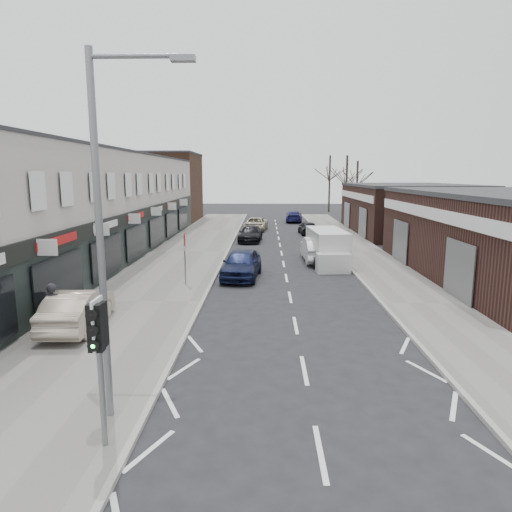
# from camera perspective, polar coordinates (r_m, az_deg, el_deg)

# --- Properties ---
(ground) EXTENTS (160.00, 160.00, 0.00)m
(ground) POSITION_cam_1_polar(r_m,az_deg,el_deg) (11.89, 6.87, -17.92)
(ground) COLOR black
(ground) RESTS_ON ground
(pavement_left) EXTENTS (5.50, 64.00, 0.12)m
(pavement_left) POSITION_cam_1_polar(r_m,az_deg,el_deg) (33.39, -8.44, 0.48)
(pavement_left) COLOR slate
(pavement_left) RESTS_ON ground
(pavement_right) EXTENTS (3.50, 64.00, 0.12)m
(pavement_right) POSITION_cam_1_polar(r_m,az_deg,el_deg) (33.62, 13.06, 0.39)
(pavement_right) COLOR slate
(pavement_right) RESTS_ON ground
(shop_terrace_left) EXTENTS (8.00, 41.00, 7.10)m
(shop_terrace_left) POSITION_cam_1_polar(r_m,az_deg,el_deg) (32.47, -21.25, 5.84)
(shop_terrace_left) COLOR #BCB6AC
(shop_terrace_left) RESTS_ON ground
(brick_block_far) EXTENTS (8.00, 10.00, 8.00)m
(brick_block_far) POSITION_cam_1_polar(r_m,az_deg,el_deg) (56.83, -11.42, 8.31)
(brick_block_far) COLOR #482E1F
(brick_block_far) RESTS_ON ground
(right_unit_far) EXTENTS (10.00, 16.00, 4.50)m
(right_unit_far) POSITION_cam_1_polar(r_m,az_deg,el_deg) (46.60, 18.36, 5.49)
(right_unit_far) COLOR #351D18
(right_unit_far) RESTS_ON ground
(tree_far_a) EXTENTS (3.60, 3.60, 8.00)m
(tree_far_a) POSITION_cam_1_polar(r_m,az_deg,el_deg) (59.58, 11.09, 4.54)
(tree_far_a) COLOR #382D26
(tree_far_a) RESTS_ON ground
(tree_far_b) EXTENTS (3.60, 3.60, 7.50)m
(tree_far_b) POSITION_cam_1_polar(r_m,az_deg,el_deg) (65.91, 12.36, 5.01)
(tree_far_b) COLOR #382D26
(tree_far_b) RESTS_ON ground
(tree_far_c) EXTENTS (3.60, 3.60, 8.50)m
(tree_far_c) POSITION_cam_1_polar(r_m,az_deg,el_deg) (71.32, 9.07, 5.48)
(tree_far_c) COLOR #382D26
(tree_far_c) RESTS_ON ground
(traffic_light) EXTENTS (0.28, 0.60, 3.10)m
(traffic_light) POSITION_cam_1_polar(r_m,az_deg,el_deg) (9.58, -19.10, -9.72)
(traffic_light) COLOR slate
(traffic_light) RESTS_ON pavement_left
(street_lamp) EXTENTS (2.23, 0.22, 8.00)m
(street_lamp) POSITION_cam_1_polar(r_m,az_deg,el_deg) (10.27, -18.13, 4.28)
(street_lamp) COLOR slate
(street_lamp) RESTS_ON pavement_left
(warning_sign) EXTENTS (0.12, 0.80, 2.70)m
(warning_sign) POSITION_cam_1_polar(r_m,az_deg,el_deg) (23.05, -8.82, 1.57)
(warning_sign) COLOR slate
(warning_sign) RESTS_ON pavement_left
(white_van) EXTENTS (2.33, 5.73, 2.18)m
(white_van) POSITION_cam_1_polar(r_m,az_deg,el_deg) (29.02, 8.93, 0.97)
(white_van) COLOR silver
(white_van) RESTS_ON ground
(sedan_on_pavement) EXTENTS (1.77, 4.41, 1.42)m
(sedan_on_pavement) POSITION_cam_1_polar(r_m,az_deg,el_deg) (17.70, -21.36, -6.14)
(sedan_on_pavement) COLOR #A39582
(sedan_on_pavement) RESTS_ON pavement_left
(pedestrian) EXTENTS (0.69, 0.47, 1.82)m
(pedestrian) POSITION_cam_1_polar(r_m,az_deg,el_deg) (17.28, -24.03, -6.04)
(pedestrian) COLOR black
(pedestrian) RESTS_ON pavement_left
(parked_car_left_a) EXTENTS (2.32, 4.83, 1.59)m
(parked_car_left_a) POSITION_cam_1_polar(r_m,az_deg,el_deg) (24.94, -1.80, -0.95)
(parked_car_left_a) COLOR #121838
(parked_car_left_a) RESTS_ON ground
(parked_car_left_b) EXTENTS (2.14, 4.62, 1.31)m
(parked_car_left_b) POSITION_cam_1_polar(r_m,az_deg,el_deg) (38.72, -0.68, 2.79)
(parked_car_left_b) COLOR black
(parked_car_left_b) RESTS_ON ground
(parked_car_left_c) EXTENTS (2.62, 4.88, 1.30)m
(parked_car_left_c) POSITION_cam_1_polar(r_m,az_deg,el_deg) (46.51, -0.06, 4.02)
(parked_car_left_c) COLOR #BAB095
(parked_car_left_c) RESTS_ON ground
(parked_car_right_a) EXTENTS (1.83, 4.95, 1.62)m
(parked_car_right_a) POSITION_cam_1_polar(r_m,az_deg,el_deg) (30.03, 7.61, 0.88)
(parked_car_right_a) COLOR silver
(parked_car_right_a) RESTS_ON ground
(parked_car_right_b) EXTENTS (1.78, 3.83, 1.27)m
(parked_car_right_b) POSITION_cam_1_polar(r_m,az_deg,el_deg) (43.60, 6.51, 3.53)
(parked_car_right_b) COLOR black
(parked_car_right_b) RESTS_ON ground
(parked_car_right_c) EXTENTS (2.15, 4.74, 1.35)m
(parked_car_right_c) POSITION_cam_1_polar(r_m,az_deg,el_deg) (55.02, 4.75, 4.95)
(parked_car_right_c) COLOR #161645
(parked_car_right_c) RESTS_ON ground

